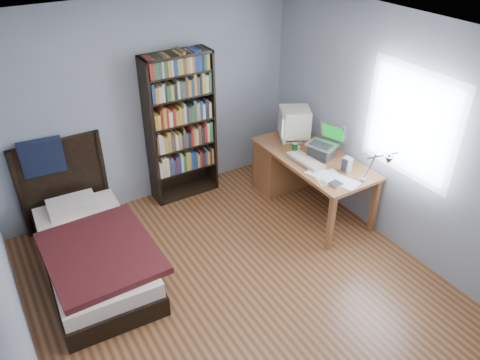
{
  "coord_description": "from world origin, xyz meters",
  "views": [
    {
      "loc": [
        -1.77,
        -2.88,
        3.43
      ],
      "look_at": [
        0.32,
        0.53,
        0.93
      ],
      "focal_mm": 35.0,
      "sensor_mm": 36.0,
      "label": 1
    }
  ],
  "objects_px": {
    "keyboard": "(306,161)",
    "bed": "(90,247)",
    "desk_lamp": "(385,162)",
    "bookshelf": "(181,128)",
    "crt_monitor": "(293,123)",
    "speaker": "(347,165)",
    "soda_can": "(295,148)",
    "desk": "(290,164)",
    "laptop": "(323,148)"
  },
  "relations": [
    {
      "from": "bookshelf",
      "to": "bed",
      "type": "distance_m",
      "value": 1.8
    },
    {
      "from": "desk_lamp",
      "to": "speaker",
      "type": "xyz_separation_m",
      "value": [
        0.1,
        0.58,
        -0.35
      ]
    },
    {
      "from": "crt_monitor",
      "to": "soda_can",
      "type": "bearing_deg",
      "value": -121.85
    },
    {
      "from": "desk_lamp",
      "to": "bed",
      "type": "relative_size",
      "value": 0.26
    },
    {
      "from": "desk",
      "to": "bookshelf",
      "type": "distance_m",
      "value": 1.46
    },
    {
      "from": "keyboard",
      "to": "speaker",
      "type": "height_order",
      "value": "speaker"
    },
    {
      "from": "bed",
      "to": "speaker",
      "type": "bearing_deg",
      "value": -16.11
    },
    {
      "from": "bed",
      "to": "desk",
      "type": "bearing_deg",
      "value": 2.3
    },
    {
      "from": "desk",
      "to": "speaker",
      "type": "height_order",
      "value": "speaker"
    },
    {
      "from": "desk_lamp",
      "to": "keyboard",
      "type": "xyz_separation_m",
      "value": [
        -0.16,
        0.98,
        -0.42
      ]
    },
    {
      "from": "keyboard",
      "to": "speaker",
      "type": "xyz_separation_m",
      "value": [
        0.25,
        -0.4,
        0.07
      ]
    },
    {
      "from": "bookshelf",
      "to": "keyboard",
      "type": "bearing_deg",
      "value": -49.13
    },
    {
      "from": "desk",
      "to": "soda_can",
      "type": "relative_size",
      "value": 13.3
    },
    {
      "from": "keyboard",
      "to": "bed",
      "type": "relative_size",
      "value": 0.24
    },
    {
      "from": "laptop",
      "to": "bookshelf",
      "type": "distance_m",
      "value": 1.74
    },
    {
      "from": "keyboard",
      "to": "crt_monitor",
      "type": "bearing_deg",
      "value": 66.93
    },
    {
      "from": "speaker",
      "to": "bookshelf",
      "type": "height_order",
      "value": "bookshelf"
    },
    {
      "from": "bookshelf",
      "to": "desk",
      "type": "bearing_deg",
      "value": -30.31
    },
    {
      "from": "bed",
      "to": "crt_monitor",
      "type": "bearing_deg",
      "value": 2.83
    },
    {
      "from": "crt_monitor",
      "to": "keyboard",
      "type": "relative_size",
      "value": 1.03
    },
    {
      "from": "keyboard",
      "to": "bed",
      "type": "bearing_deg",
      "value": 168.42
    },
    {
      "from": "desk_lamp",
      "to": "speaker",
      "type": "height_order",
      "value": "desk_lamp"
    },
    {
      "from": "bookshelf",
      "to": "bed",
      "type": "relative_size",
      "value": 0.91
    },
    {
      "from": "crt_monitor",
      "to": "desk_lamp",
      "type": "bearing_deg",
      "value": -91.29
    },
    {
      "from": "crt_monitor",
      "to": "keyboard",
      "type": "distance_m",
      "value": 0.6
    },
    {
      "from": "desk_lamp",
      "to": "speaker",
      "type": "distance_m",
      "value": 0.68
    },
    {
      "from": "bookshelf",
      "to": "laptop",
      "type": "bearing_deg",
      "value": -43.11
    },
    {
      "from": "desk",
      "to": "bookshelf",
      "type": "bearing_deg",
      "value": 149.69
    },
    {
      "from": "desk",
      "to": "desk_lamp",
      "type": "bearing_deg",
      "value": -89.81
    },
    {
      "from": "desk_lamp",
      "to": "bookshelf",
      "type": "relative_size",
      "value": 0.29
    },
    {
      "from": "laptop",
      "to": "bookshelf",
      "type": "xyz_separation_m",
      "value": [
        -1.27,
        1.19,
        0.1
      ]
    },
    {
      "from": "speaker",
      "to": "soda_can",
      "type": "relative_size",
      "value": 1.43
    },
    {
      "from": "crt_monitor",
      "to": "bed",
      "type": "xyz_separation_m",
      "value": [
        -2.68,
        -0.13,
        -0.71
      ]
    },
    {
      "from": "soda_can",
      "to": "bed",
      "type": "bearing_deg",
      "value": 176.97
    },
    {
      "from": "crt_monitor",
      "to": "soda_can",
      "type": "distance_m",
      "value": 0.36
    },
    {
      "from": "crt_monitor",
      "to": "bed",
      "type": "bearing_deg",
      "value": -177.17
    },
    {
      "from": "keyboard",
      "to": "bed",
      "type": "distance_m",
      "value": 2.57
    },
    {
      "from": "desk",
      "to": "crt_monitor",
      "type": "distance_m",
      "value": 0.56
    },
    {
      "from": "desk",
      "to": "bed",
      "type": "bearing_deg",
      "value": -177.7
    },
    {
      "from": "desk_lamp",
      "to": "bed",
      "type": "xyz_separation_m",
      "value": [
        -2.65,
        1.37,
        -0.9
      ]
    },
    {
      "from": "crt_monitor",
      "to": "laptop",
      "type": "height_order",
      "value": "crt_monitor"
    },
    {
      "from": "desk",
      "to": "crt_monitor",
      "type": "bearing_deg",
      "value": 34.26
    },
    {
      "from": "soda_can",
      "to": "bed",
      "type": "height_order",
      "value": "bed"
    },
    {
      "from": "crt_monitor",
      "to": "speaker",
      "type": "distance_m",
      "value": 0.94
    },
    {
      "from": "laptop",
      "to": "speaker",
      "type": "xyz_separation_m",
      "value": [
        0.01,
        -0.4,
        -0.03
      ]
    },
    {
      "from": "desk_lamp",
      "to": "bookshelf",
      "type": "distance_m",
      "value": 2.48
    },
    {
      "from": "crt_monitor",
      "to": "speaker",
      "type": "bearing_deg",
      "value": -86.22
    },
    {
      "from": "desk_lamp",
      "to": "speaker",
      "type": "bearing_deg",
      "value": 80.7
    },
    {
      "from": "desk",
      "to": "desk_lamp",
      "type": "distance_m",
      "value": 1.66
    },
    {
      "from": "desk",
      "to": "keyboard",
      "type": "distance_m",
      "value": 0.62
    }
  ]
}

